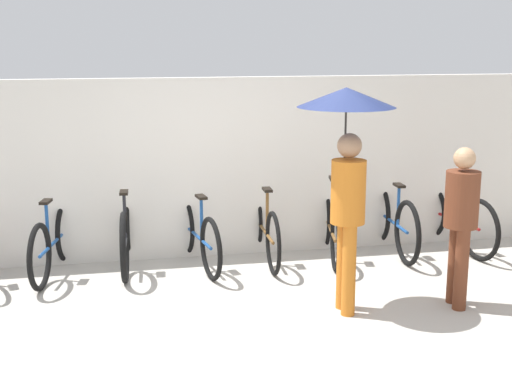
% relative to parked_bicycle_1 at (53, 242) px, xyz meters
% --- Properties ---
extents(ground_plane, '(30.00, 30.00, 0.00)m').
position_rel_parked_bicycle_1_xyz_m(ground_plane, '(1.96, -1.84, -0.37)').
color(ground_plane, '#B7B2A8').
extents(back_wall, '(13.75, 0.12, 2.10)m').
position_rel_parked_bicycle_1_xyz_m(back_wall, '(1.96, 0.37, 0.68)').
color(back_wall, silver).
rests_on(back_wall, ground).
extents(parked_bicycle_1, '(0.52, 1.67, 0.97)m').
position_rel_parked_bicycle_1_xyz_m(parked_bicycle_1, '(0.00, 0.00, 0.00)').
color(parked_bicycle_1, black).
rests_on(parked_bicycle_1, ground).
extents(parked_bicycle_2, '(0.44, 1.76, 0.99)m').
position_rel_parked_bicycle_1_xyz_m(parked_bicycle_2, '(0.78, 0.09, 0.03)').
color(parked_bicycle_2, black).
rests_on(parked_bicycle_2, ground).
extents(parked_bicycle_3, '(0.47, 1.71, 0.98)m').
position_rel_parked_bicycle_1_xyz_m(parked_bicycle_3, '(1.57, -0.01, -0.01)').
color(parked_bicycle_3, black).
rests_on(parked_bicycle_3, ground).
extents(parked_bicycle_4, '(0.44, 1.78, 1.03)m').
position_rel_parked_bicycle_1_xyz_m(parked_bicycle_4, '(2.36, 0.06, 0.01)').
color(parked_bicycle_4, black).
rests_on(parked_bicycle_4, ground).
extents(parked_bicycle_5, '(0.50, 1.66, 1.00)m').
position_rel_parked_bicycle_1_xyz_m(parked_bicycle_5, '(3.14, -0.00, -0.00)').
color(parked_bicycle_5, black).
rests_on(parked_bicycle_5, ground).
extents(parked_bicycle_6, '(0.44, 1.74, 1.00)m').
position_rel_parked_bicycle_1_xyz_m(parked_bicycle_6, '(3.93, 0.03, 0.02)').
color(parked_bicycle_6, black).
rests_on(parked_bicycle_6, ground).
extents(parked_bicycle_7, '(0.45, 1.76, 0.99)m').
position_rel_parked_bicycle_1_xyz_m(parked_bicycle_7, '(4.71, 0.04, 0.02)').
color(parked_bicycle_7, black).
rests_on(parked_bicycle_7, ground).
extents(pedestrian_leading, '(0.91, 0.91, 2.10)m').
position_rel_parked_bicycle_1_xyz_m(pedestrian_leading, '(2.77, -1.59, 1.23)').
color(pedestrian_leading, '#C66B1E').
rests_on(pedestrian_leading, ground).
extents(pedestrian_center, '(0.32, 0.32, 1.55)m').
position_rel_parked_bicycle_1_xyz_m(pedestrian_center, '(3.87, -1.75, 0.53)').
color(pedestrian_center, brown).
rests_on(pedestrian_center, ground).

